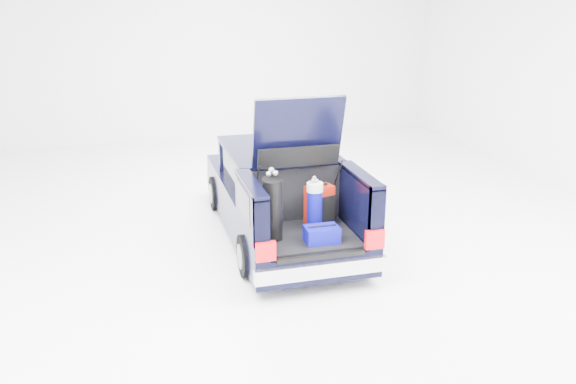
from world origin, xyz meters
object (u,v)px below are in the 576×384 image
object	(u,v)px
car	(278,194)
blue_duffel	(322,234)
black_golf_bag	(273,209)
blue_golf_bag	(315,205)
red_suitcase	(319,206)

from	to	relation	value
car	blue_duffel	bearing A→B (deg)	-86.19
black_golf_bag	car	bearing A→B (deg)	85.77
blue_duffel	car	bearing A→B (deg)	94.49
blue_golf_bag	red_suitcase	bearing A→B (deg)	33.89
black_golf_bag	blue_duffel	bearing A→B (deg)	-7.18
blue_duffel	red_suitcase	bearing A→B (deg)	76.24
car	black_golf_bag	xyz separation A→B (m)	(-0.50, -1.67, 0.38)
black_golf_bag	blue_golf_bag	xyz separation A→B (m)	(0.67, 0.25, -0.10)
blue_golf_bag	blue_duffel	xyz separation A→B (m)	(-0.05, -0.48, -0.24)
black_golf_bag	blue_duffel	world-z (taller)	black_golf_bag
car	blue_golf_bag	world-z (taller)	car
red_suitcase	black_golf_bag	world-z (taller)	black_golf_bag
black_golf_bag	blue_golf_bag	size ratio (longest dim) A/B	1.31
red_suitcase	blue_golf_bag	distance (m)	0.15
red_suitcase	blue_golf_bag	xyz separation A→B (m)	(-0.10, -0.10, 0.05)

